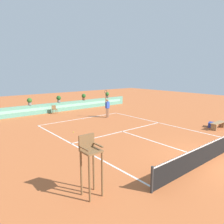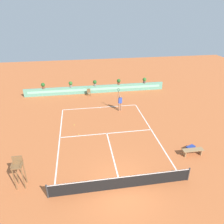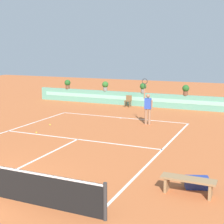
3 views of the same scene
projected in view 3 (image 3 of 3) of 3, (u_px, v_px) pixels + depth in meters
The scene contains 13 objects.
ground_plane at pixel (73, 141), 15.60m from camera, with size 60.00×60.00×0.00m, color #BC6033.
court_lines at pixel (81, 138), 16.24m from camera, with size 8.32×11.94×0.01m.
back_wall_barrier at pixel (145, 100), 24.84m from camera, with size 18.00×0.21×1.00m.
ball_kid_chair at pixel (128, 101), 24.59m from camera, with size 0.44×0.44×0.85m.
bench_courtside at pixel (188, 182), 9.88m from camera, with size 1.60×0.44×0.51m.
gear_bag at pixel (197, 183), 10.37m from camera, with size 0.70×0.36×0.36m, color navy.
tennis_player at pixel (148, 106), 18.85m from camera, with size 0.62×0.26×2.58m.
tennis_ball_near_baseline at pixel (50, 125), 18.85m from camera, with size 0.07×0.07×0.07m, color #CCE033.
tennis_ball_mid_court at pixel (36, 132), 17.11m from camera, with size 0.07×0.07×0.07m, color #CCE033.
potted_plant_far_left at pixel (68, 84), 27.27m from camera, with size 0.48×0.48×0.72m.
potted_plant_centre at pixel (143, 87), 24.73m from camera, with size 0.48×0.48×0.72m.
potted_plant_left at pixel (105, 85), 25.94m from camera, with size 0.48×0.48×0.72m.
potted_plant_right at pixel (186, 89), 23.50m from camera, with size 0.48×0.48×0.72m.
Camera 3 is at (7.71, -7.07, 4.24)m, focal length 54.28 mm.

